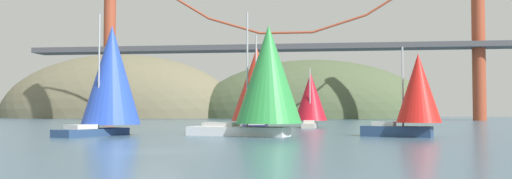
{
  "coord_description": "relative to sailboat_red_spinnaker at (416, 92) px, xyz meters",
  "views": [
    {
      "loc": [
        8.43,
        -26.67,
        2.04
      ],
      "look_at": [
        0.0,
        40.25,
        4.74
      ],
      "focal_mm": 37.89,
      "sensor_mm": 36.0,
      "label": 1
    }
  ],
  "objects": [
    {
      "name": "sailboat_scarlet_sail",
      "position": [
        -14.06,
        11.7,
        1.02
      ],
      "size": [
        5.67,
        9.29,
        9.67
      ],
      "color": "#191E4C",
      "rests_on": "ground_plane"
    },
    {
      "name": "headland_center",
      "position": [
        -10.61,
        118.2,
        -3.53
      ],
      "size": [
        71.55,
        44.0,
        34.59
      ],
      "primitive_type": "ellipsoid",
      "color": "#4C5B3D",
      "rests_on": "ground_plane"
    },
    {
      "name": "headland_left",
      "position": [
        -70.61,
        118.2,
        -3.53
      ],
      "size": [
        76.89,
        44.0,
        39.43
      ],
      "primitive_type": "ellipsoid",
      "color": "#6B664C",
      "rests_on": "ground_plane"
    },
    {
      "name": "ground_plane",
      "position": [
        -15.61,
        -16.8,
        -3.53
      ],
      "size": [
        360.0,
        360.0,
        0.0
      ],
      "primitive_type": "plane",
      "color": "#426075"
    },
    {
      "name": "sailboat_blue_spinnaker",
      "position": [
        -25.31,
        0.75,
        1.43
      ],
      "size": [
        6.35,
        8.91,
        10.17
      ],
      "color": "navy",
      "rests_on": "ground_plane"
    },
    {
      "name": "sailboat_red_spinnaker",
      "position": [
        0.0,
        0.0,
        0.0
      ],
      "size": [
        6.69,
        4.43,
        7.16
      ],
      "color": "navy",
      "rests_on": "ground_plane"
    },
    {
      "name": "sailboat_green_sail",
      "position": [
        -11.79,
        -0.15,
        1.21
      ],
      "size": [
        10.29,
        6.54,
        10.17
      ],
      "color": "white",
      "rests_on": "ground_plane"
    },
    {
      "name": "sailboat_crimson_sail",
      "position": [
        -8.84,
        24.77,
        0.16
      ],
      "size": [
        4.29,
        6.88,
        7.39
      ],
      "color": "#B7B2A8",
      "rests_on": "ground_plane"
    },
    {
      "name": "suspension_bridge",
      "position": [
        -15.61,
        78.2,
        14.95
      ],
      "size": [
        119.65,
        6.0,
        41.97
      ],
      "color": "#A34228",
      "rests_on": "ground_plane"
    }
  ]
}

